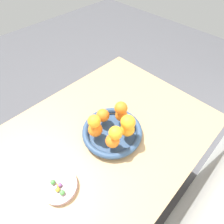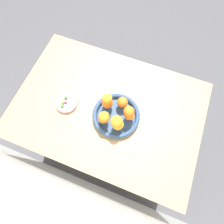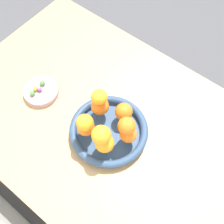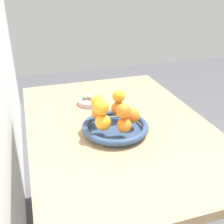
{
  "view_description": "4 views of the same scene",
  "coord_description": "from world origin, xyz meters",
  "px_view_note": "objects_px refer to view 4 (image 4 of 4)",
  "views": [
    {
      "loc": [
        0.24,
        0.34,
        1.42
      ],
      "look_at": [
        -0.08,
        0.02,
        0.88
      ],
      "focal_mm": 28.0,
      "sensor_mm": 36.0,
      "label": 1
    },
    {
      "loc": [
        -0.16,
        0.34,
        1.69
      ],
      "look_at": [
        -0.05,
        0.05,
        0.85
      ],
      "focal_mm": 28.0,
      "sensor_mm": 36.0,
      "label": 2
    },
    {
      "loc": [
        -0.32,
        0.34,
        1.63
      ],
      "look_at": [
        -0.05,
        -0.0,
        0.83
      ],
      "focal_mm": 45.0,
      "sensor_mm": 36.0,
      "label": 3
    },
    {
      "loc": [
        -1.0,
        0.34,
        1.32
      ],
      "look_at": [
        -0.04,
        0.04,
        0.82
      ],
      "focal_mm": 45.0,
      "sensor_mm": 36.0,
      "label": 4
    }
  ],
  "objects_px": {
    "orange_1": "(103,123)",
    "candy_ball_4": "(84,98)",
    "candy_ball_0": "(91,98)",
    "candy_ball_3": "(95,96)",
    "candy_dish": "(91,102)",
    "orange_2": "(124,125)",
    "orange_3": "(132,116)",
    "candy_ball_1": "(90,98)",
    "orange_8": "(118,96)",
    "orange_4": "(118,109)",
    "dining_table": "(118,141)",
    "orange_7": "(123,111)",
    "candy_ball_2": "(88,97)",
    "orange_6": "(97,102)",
    "orange_0": "(99,113)",
    "fruit_bowl": "(115,128)",
    "orange_5": "(101,107)"
  },
  "relations": [
    {
      "from": "orange_8",
      "to": "candy_ball_3",
      "type": "xyz_separation_m",
      "value": [
        0.25,
        0.04,
        -0.1
      ]
    },
    {
      "from": "orange_5",
      "to": "candy_ball_2",
      "type": "xyz_separation_m",
      "value": [
        0.34,
        -0.02,
        -0.1
      ]
    },
    {
      "from": "orange_7",
      "to": "candy_ball_1",
      "type": "distance_m",
      "value": 0.38
    },
    {
      "from": "dining_table",
      "to": "candy_ball_3",
      "type": "xyz_separation_m",
      "value": [
        0.25,
        0.04,
        0.12
      ]
    },
    {
      "from": "orange_3",
      "to": "orange_6",
      "type": "height_order",
      "value": "orange_6"
    },
    {
      "from": "orange_5",
      "to": "candy_ball_2",
      "type": "bearing_deg",
      "value": -4.2
    },
    {
      "from": "orange_0",
      "to": "orange_6",
      "type": "bearing_deg",
      "value": 139.22
    },
    {
      "from": "orange_0",
      "to": "orange_5",
      "type": "xyz_separation_m",
      "value": [
        -0.08,
        0.01,
        0.06
      ]
    },
    {
      "from": "candy_ball_4",
      "to": "orange_0",
      "type": "bearing_deg",
      "value": -178.67
    },
    {
      "from": "orange_8",
      "to": "candy_ball_0",
      "type": "relative_size",
      "value": 3.73
    },
    {
      "from": "orange_0",
      "to": "candy_ball_0",
      "type": "relative_size",
      "value": 4.08
    },
    {
      "from": "candy_ball_0",
      "to": "candy_ball_4",
      "type": "distance_m",
      "value": 0.03
    },
    {
      "from": "orange_7",
      "to": "candy_ball_3",
      "type": "bearing_deg",
      "value": 2.29
    },
    {
      "from": "orange_3",
      "to": "candy_ball_4",
      "type": "xyz_separation_m",
      "value": [
        0.32,
        0.13,
        -0.04
      ]
    },
    {
      "from": "orange_2",
      "to": "orange_3",
      "type": "bearing_deg",
      "value": -42.67
    },
    {
      "from": "candy_ball_4",
      "to": "candy_dish",
      "type": "bearing_deg",
      "value": -102.53
    },
    {
      "from": "dining_table",
      "to": "orange_1",
      "type": "distance_m",
      "value": 0.21
    },
    {
      "from": "orange_1",
      "to": "orange_4",
      "type": "distance_m",
      "value": 0.14
    },
    {
      "from": "fruit_bowl",
      "to": "orange_4",
      "type": "bearing_deg",
      "value": -26.16
    },
    {
      "from": "orange_6",
      "to": "orange_7",
      "type": "relative_size",
      "value": 0.96
    },
    {
      "from": "candy_ball_1",
      "to": "candy_ball_4",
      "type": "distance_m",
      "value": 0.03
    },
    {
      "from": "candy_ball_4",
      "to": "orange_3",
      "type": "bearing_deg",
      "value": -158.06
    },
    {
      "from": "fruit_bowl",
      "to": "orange_0",
      "type": "xyz_separation_m",
      "value": [
        0.05,
        0.05,
        0.05
      ]
    },
    {
      "from": "orange_1",
      "to": "candy_ball_0",
      "type": "bearing_deg",
      "value": -5.28
    },
    {
      "from": "orange_7",
      "to": "orange_6",
      "type": "bearing_deg",
      "value": 33.77
    },
    {
      "from": "fruit_bowl",
      "to": "orange_2",
      "type": "relative_size",
      "value": 4.78
    },
    {
      "from": "fruit_bowl",
      "to": "candy_ball_1",
      "type": "height_order",
      "value": "fruit_bowl"
    },
    {
      "from": "dining_table",
      "to": "orange_6",
      "type": "bearing_deg",
      "value": 102.78
    },
    {
      "from": "orange_8",
      "to": "candy_ball_2",
      "type": "relative_size",
      "value": 3.07
    },
    {
      "from": "orange_4",
      "to": "candy_ball_0",
      "type": "xyz_separation_m",
      "value": [
        0.24,
        0.06,
        -0.04
      ]
    },
    {
      "from": "orange_0",
      "to": "candy_ball_1",
      "type": "distance_m",
      "value": 0.25
    },
    {
      "from": "orange_1",
      "to": "candy_ball_4",
      "type": "distance_m",
      "value": 0.34
    },
    {
      "from": "candy_ball_0",
      "to": "candy_ball_4",
      "type": "relative_size",
      "value": 0.77
    },
    {
      "from": "orange_6",
      "to": "orange_7",
      "type": "bearing_deg",
      "value": -146.23
    },
    {
      "from": "candy_ball_0",
      "to": "candy_ball_3",
      "type": "distance_m",
      "value": 0.03
    },
    {
      "from": "dining_table",
      "to": "orange_2",
      "type": "relative_size",
      "value": 19.56
    },
    {
      "from": "orange_7",
      "to": "orange_8",
      "type": "bearing_deg",
      "value": -10.06
    },
    {
      "from": "dining_table",
      "to": "orange_8",
      "type": "height_order",
      "value": "orange_8"
    },
    {
      "from": "orange_2",
      "to": "candy_ball_0",
      "type": "bearing_deg",
      "value": 6.23
    },
    {
      "from": "dining_table",
      "to": "candy_dish",
      "type": "bearing_deg",
      "value": 14.82
    },
    {
      "from": "candy_ball_0",
      "to": "candy_ball_4",
      "type": "height_order",
      "value": "candy_ball_4"
    },
    {
      "from": "dining_table",
      "to": "candy_ball_0",
      "type": "bearing_deg",
      "value": 15.0
    },
    {
      "from": "orange_4",
      "to": "candy_ball_3",
      "type": "distance_m",
      "value": 0.25
    },
    {
      "from": "orange_8",
      "to": "candy_ball_0",
      "type": "height_order",
      "value": "orange_8"
    },
    {
      "from": "orange_2",
      "to": "candy_ball_0",
      "type": "relative_size",
      "value": 3.92
    },
    {
      "from": "orange_5",
      "to": "orange_7",
      "type": "xyz_separation_m",
      "value": [
        -0.04,
        -0.07,
        -0.01
      ]
    },
    {
      "from": "orange_3",
      "to": "candy_ball_1",
      "type": "bearing_deg",
      "value": 17.88
    },
    {
      "from": "candy_ball_1",
      "to": "candy_ball_3",
      "type": "xyz_separation_m",
      "value": [
        0.01,
        -0.03,
        0.0
      ]
    },
    {
      "from": "orange_0",
      "to": "orange_7",
      "type": "xyz_separation_m",
      "value": [
        -0.12,
        -0.06,
        0.06
      ]
    },
    {
      "from": "orange_2",
      "to": "orange_1",
      "type": "bearing_deg",
      "value": 61.18
    }
  ]
}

